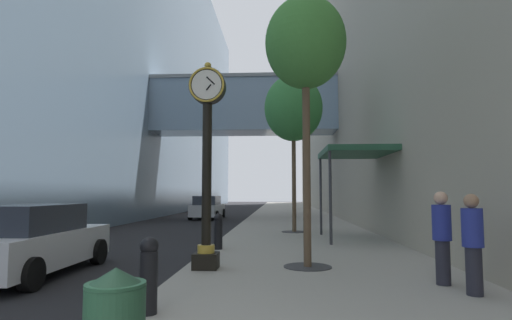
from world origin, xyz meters
The scene contains 13 objects.
ground_plane centered at (0.00, 27.00, 0.00)m, with size 110.00×110.00×0.00m, color black.
sidewalk_right centered at (3.10, 30.00, 0.07)m, with size 6.21×80.00×0.14m, color #9E998E.
building_block_left centered at (-11.27, 29.97, 13.78)m, with size 22.38×80.00×27.67m.
street_clock centered at (0.54, 7.14, 2.75)m, with size 0.84×0.55×4.74m.
bollard_nearest centered at (0.35, 3.69, 0.70)m, with size 0.27×0.27×1.07m.
bollard_third centered at (0.35, 10.30, 0.70)m, with size 0.27×0.27×1.07m.
street_tree_near centered at (2.84, 7.48, 5.36)m, with size 1.93×1.93×6.39m.
street_tree_mid_near centered at (2.84, 15.90, 5.57)m, with size 2.58×2.58×6.95m.
pedestrian_walking centered at (5.44, 5.03, 1.03)m, with size 0.39×0.39×1.68m.
pedestrian_by_clock centered at (5.23, 5.80, 1.06)m, with size 0.48×0.48×1.72m.
storefront_awning centered at (4.97, 13.21, 3.28)m, with size 2.40×3.60×3.30m.
car_silver_near centered at (-2.91, 26.86, 0.79)m, with size 2.05×4.56×1.62m.
car_white_mid centered at (-3.39, 6.82, 0.77)m, with size 2.13×4.34×1.58m.
Camera 1 is at (2.20, -2.10, 1.84)m, focal length 28.71 mm.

